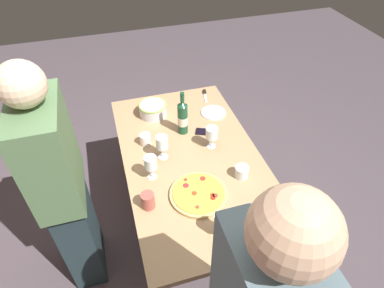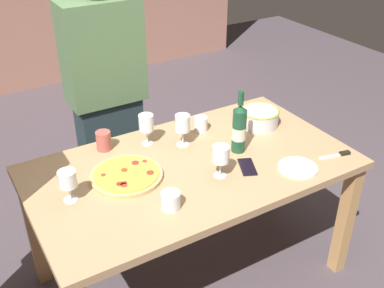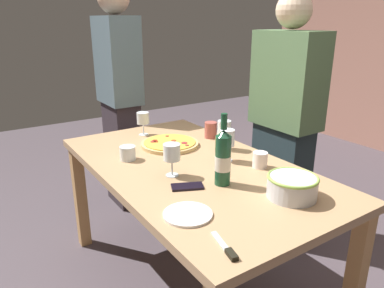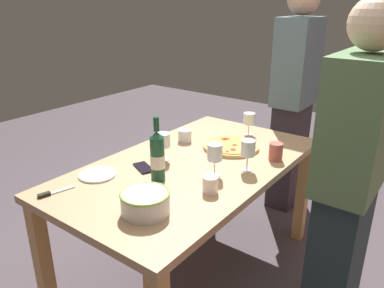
# 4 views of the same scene
# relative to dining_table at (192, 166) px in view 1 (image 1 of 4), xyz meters

# --- Properties ---
(ground_plane) EXTENTS (8.00, 8.00, 0.00)m
(ground_plane) POSITION_rel_dining_table_xyz_m (0.00, 0.00, -0.66)
(ground_plane) COLOR #4D4349
(dining_table) EXTENTS (1.60, 0.90, 0.75)m
(dining_table) POSITION_rel_dining_table_xyz_m (0.00, 0.00, 0.00)
(dining_table) COLOR tan
(dining_table) RESTS_ON ground
(pizza) EXTENTS (0.34, 0.34, 0.03)m
(pizza) POSITION_rel_dining_table_xyz_m (-0.33, 0.06, 0.11)
(pizza) COLOR tan
(pizza) RESTS_ON dining_table
(serving_bowl) EXTENTS (0.22, 0.22, 0.10)m
(serving_bowl) POSITION_rel_dining_table_xyz_m (0.54, 0.15, 0.15)
(serving_bowl) COLOR silver
(serving_bowl) RESTS_ON dining_table
(wine_bottle) EXTENTS (0.07, 0.07, 0.33)m
(wine_bottle) POSITION_rel_dining_table_xyz_m (0.27, -0.01, 0.22)
(wine_bottle) COLOR #19482D
(wine_bottle) RESTS_ON dining_table
(wine_glass_near_pizza) EXTENTS (0.08, 0.08, 0.16)m
(wine_glass_near_pizza) POSITION_rel_dining_table_xyz_m (0.06, -0.16, 0.21)
(wine_glass_near_pizza) COLOR white
(wine_glass_near_pizza) RESTS_ON dining_table
(wine_glass_by_bottle) EXTENTS (0.08, 0.08, 0.17)m
(wine_glass_by_bottle) POSITION_rel_dining_table_xyz_m (0.05, 0.19, 0.21)
(wine_glass_by_bottle) COLOR white
(wine_glass_by_bottle) RESTS_ON dining_table
(wine_glass_far_left) EXTENTS (0.08, 0.08, 0.15)m
(wine_glass_far_left) POSITION_rel_dining_table_xyz_m (-0.61, 0.02, 0.20)
(wine_glass_far_left) COLOR white
(wine_glass_far_left) RESTS_ON dining_table
(wine_glass_far_right) EXTENTS (0.08, 0.08, 0.17)m
(wine_glass_far_right) POSITION_rel_dining_table_xyz_m (-0.10, 0.29, 0.22)
(wine_glass_far_right) COLOR white
(wine_glass_far_right) RESTS_ON dining_table
(cup_amber) EXTENTS (0.09, 0.09, 0.08)m
(cup_amber) POSITION_rel_dining_table_xyz_m (-0.25, -0.25, 0.13)
(cup_amber) COLOR white
(cup_amber) RESTS_ON dining_table
(cup_ceramic) EXTENTS (0.08, 0.08, 0.10)m
(cup_ceramic) POSITION_rel_dining_table_xyz_m (-0.32, 0.36, 0.14)
(cup_ceramic) COLOR #AE5349
(cup_ceramic) RESTS_ON dining_table
(cup_spare) EXTENTS (0.08, 0.08, 0.08)m
(cup_spare) POSITION_rel_dining_table_xyz_m (0.22, 0.27, 0.13)
(cup_spare) COLOR white
(cup_spare) RESTS_ON dining_table
(side_plate) EXTENTS (0.19, 0.19, 0.01)m
(side_plate) POSITION_rel_dining_table_xyz_m (0.42, -0.30, 0.10)
(side_plate) COLOR white
(side_plate) RESTS_ON dining_table
(cell_phone) EXTENTS (0.12, 0.16, 0.01)m
(cell_phone) POSITION_rel_dining_table_xyz_m (0.22, -0.17, 0.10)
(cell_phone) COLOR black
(cell_phone) RESTS_ON dining_table
(pizza_knife) EXTENTS (0.17, 0.06, 0.02)m
(pizza_knife) POSITION_rel_dining_table_xyz_m (0.69, -0.32, 0.10)
(pizza_knife) COLOR silver
(pizza_knife) RESTS_ON dining_table
(person_guest_left) EXTENTS (0.45, 0.24, 1.63)m
(person_guest_left) POSITION_rel_dining_table_xyz_m (-0.12, 0.81, 0.16)
(person_guest_left) COLOR #223237
(person_guest_left) RESTS_ON ground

